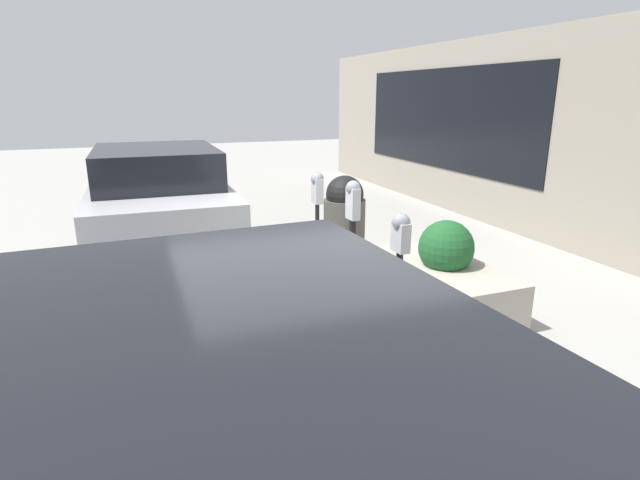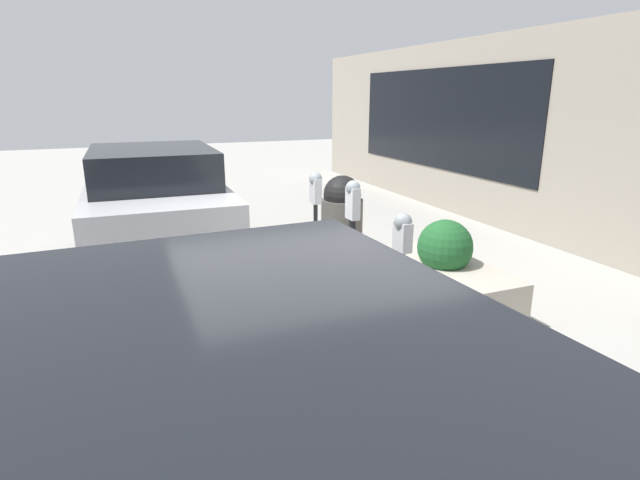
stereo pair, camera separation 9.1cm
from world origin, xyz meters
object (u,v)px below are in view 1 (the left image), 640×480
parking_meter_second (353,228)px  planter_box (444,278)px  parking_meter_middle (317,199)px  parking_meter_nearest (400,257)px  trash_bin (344,221)px  parked_car_middle (159,201)px

parking_meter_second → planter_box: size_ratio=0.85×
parking_meter_middle → planter_box: 1.73m
parking_meter_second → planter_box: bearing=-99.2°
parking_meter_nearest → parking_meter_middle: (2.09, -0.07, 0.08)m
parking_meter_middle → trash_bin: parking_meter_middle is taller
planter_box → parking_meter_second: bearing=80.8°
planter_box → trash_bin: size_ratio=1.37×
parking_meter_middle → trash_bin: size_ratio=1.11×
parked_car_middle → parking_meter_middle: bearing=-132.4°
parking_meter_middle → planter_box: (-1.21, -1.01, -0.71)m
trash_bin → parking_meter_nearest: bearing=166.1°
parked_car_middle → trash_bin: 2.56m
parking_meter_nearest → parking_meter_middle: bearing=-2.0°
parking_meter_nearest → planter_box: bearing=-50.9°
parking_meter_second → planter_box: 1.21m
planter_box → trash_bin: (1.66, 0.45, 0.28)m
parking_meter_nearest → parking_meter_second: parking_meter_second is taller
parking_meter_second → trash_bin: 1.64m
parking_meter_middle → parked_car_middle: size_ratio=0.36×
parking_meter_second → planter_box: parking_meter_second is taller
parking_meter_middle → parking_meter_second: bearing=179.2°
parking_meter_middle → planter_box: bearing=-140.0°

